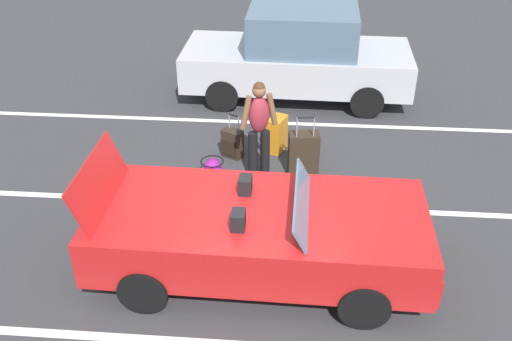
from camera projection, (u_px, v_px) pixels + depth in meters
The scene contains 10 objects.
ground_plane at pixel (259, 269), 7.51m from camera, with size 80.00×80.00×0.00m, color #333335.
lot_line_mid at pixel (266, 205), 8.72m from camera, with size 18.00×0.12×0.01m, color silver.
lot_line_far at pixel (275, 123), 11.00m from camera, with size 18.00×0.12×0.01m, color silver.
convertible_car at pixel (275, 234), 7.18m from camera, with size 4.19×1.89×1.52m.
suitcase_large_black at pixel (303, 154), 9.27m from camera, with size 0.51×0.35×1.08m.
suitcase_medium_bright at pixel (277, 134), 9.97m from camera, with size 0.36×0.46×0.62m.
suitcase_small_carryon at pixel (232, 144), 9.81m from camera, with size 0.39×0.34×0.77m.
duffel_bag at pixel (212, 171), 9.26m from camera, with size 0.41×0.67×0.34m.
traveler_person at pixel (259, 126), 8.90m from camera, with size 0.60×0.32×1.65m.
parked_sedan_near at pixel (298, 55), 11.59m from camera, with size 4.54×1.95×1.82m.
Camera 1 is at (0.41, -5.68, 5.06)m, focal length 40.74 mm.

